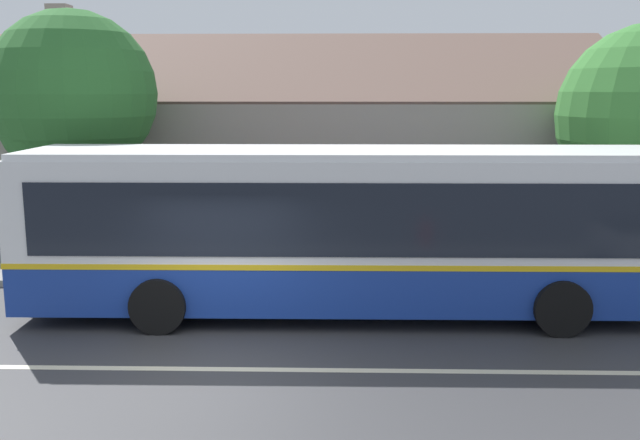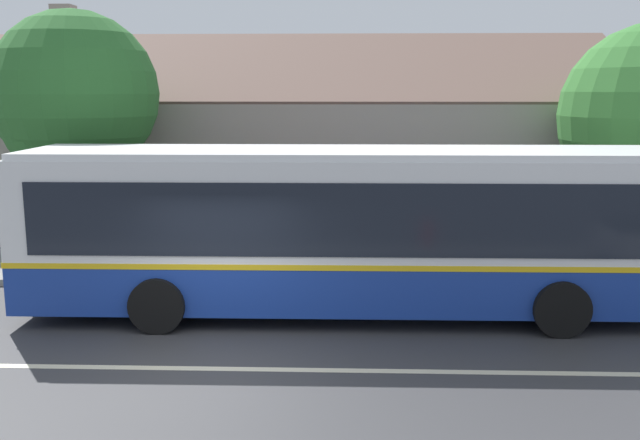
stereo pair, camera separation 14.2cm
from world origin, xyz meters
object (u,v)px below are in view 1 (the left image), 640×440
at_px(bench_down_street, 272,255).
at_px(bench_by_building, 78,251).
at_px(transit_bus, 347,226).
at_px(street_tree_secondary, 69,100).

bearing_deg(bench_down_street, bench_by_building, 176.88).
bearing_deg(bench_down_street, transit_bus, -55.03).
bearing_deg(street_tree_secondary, transit_bus, -29.26).
relative_size(bench_by_building, bench_down_street, 0.97).
xyz_separation_m(transit_bus, bench_down_street, (-1.66, 2.37, -1.13)).
height_order(transit_bus, street_tree_secondary, street_tree_secondary).
xyz_separation_m(transit_bus, street_tree_secondary, (-6.56, 3.68, 2.31)).
height_order(bench_down_street, street_tree_secondary, street_tree_secondary).
relative_size(bench_down_street, street_tree_secondary, 0.30).
bearing_deg(bench_down_street, street_tree_secondary, 165.10).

